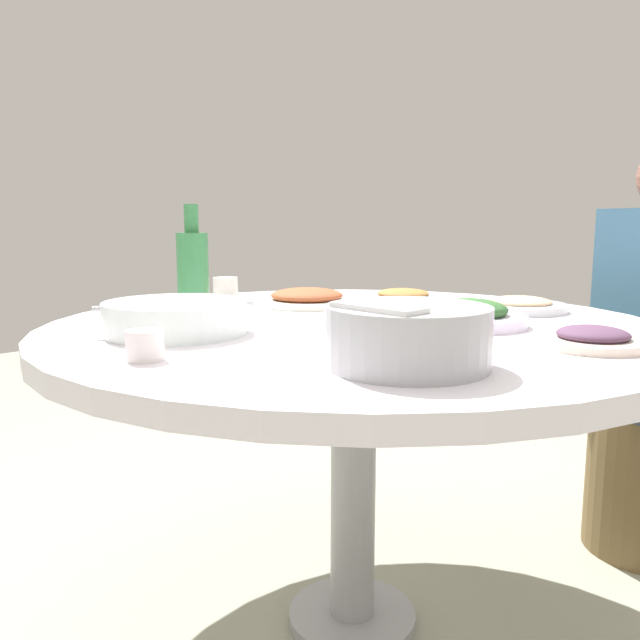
{
  "coord_description": "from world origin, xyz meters",
  "views": [
    {
      "loc": [
        1.04,
        0.98,
        0.98
      ],
      "look_at": [
        0.16,
        0.05,
        0.78
      ],
      "focal_mm": 35.63,
      "sensor_mm": 36.0,
      "label": 1
    }
  ],
  "objects_px": {
    "green_bottle": "(193,269)",
    "tea_cup_near": "(226,288)",
    "soup_bowl": "(176,318)",
    "tea_cup_far": "(145,345)",
    "round_dining_table": "(354,354)",
    "dish_noodles": "(520,305)",
    "dish_eggplant": "(593,339)",
    "dish_greens": "(470,315)",
    "dish_tofu_braise": "(403,296)",
    "dish_stirfry": "(307,298)",
    "rice_bowl": "(407,335)"
  },
  "relations": [
    {
      "from": "dish_eggplant",
      "to": "green_bottle",
      "type": "xyz_separation_m",
      "value": [
        0.28,
        -0.89,
        0.09
      ]
    },
    {
      "from": "soup_bowl",
      "to": "dish_tofu_braise",
      "type": "bearing_deg",
      "value": -178.82
    },
    {
      "from": "round_dining_table",
      "to": "dish_greens",
      "type": "xyz_separation_m",
      "value": [
        -0.15,
        0.21,
        0.1
      ]
    },
    {
      "from": "dish_eggplant",
      "to": "tea_cup_far",
      "type": "relative_size",
      "value": 3.12
    },
    {
      "from": "dish_eggplant",
      "to": "tea_cup_far",
      "type": "xyz_separation_m",
      "value": [
        0.65,
        -0.47,
        0.01
      ]
    },
    {
      "from": "rice_bowl",
      "to": "tea_cup_far",
      "type": "distance_m",
      "value": 0.43
    },
    {
      "from": "rice_bowl",
      "to": "dish_greens",
      "type": "height_order",
      "value": "rice_bowl"
    },
    {
      "from": "dish_stirfry",
      "to": "dish_noodles",
      "type": "relative_size",
      "value": 1.09
    },
    {
      "from": "round_dining_table",
      "to": "dish_stirfry",
      "type": "distance_m",
      "value": 0.33
    },
    {
      "from": "dish_stirfry",
      "to": "tea_cup_far",
      "type": "distance_m",
      "value": 0.73
    },
    {
      "from": "dish_tofu_braise",
      "to": "dish_stirfry",
      "type": "bearing_deg",
      "value": -23.8
    },
    {
      "from": "soup_bowl",
      "to": "dish_eggplant",
      "type": "bearing_deg",
      "value": 126.12
    },
    {
      "from": "soup_bowl",
      "to": "green_bottle",
      "type": "bearing_deg",
      "value": -129.42
    },
    {
      "from": "dish_stirfry",
      "to": "dish_noodles",
      "type": "bearing_deg",
      "value": 124.99
    },
    {
      "from": "soup_bowl",
      "to": "dish_stirfry",
      "type": "distance_m",
      "value": 0.51
    },
    {
      "from": "dish_stirfry",
      "to": "dish_greens",
      "type": "distance_m",
      "value": 0.5
    },
    {
      "from": "rice_bowl",
      "to": "dish_noodles",
      "type": "bearing_deg",
      "value": -164.76
    },
    {
      "from": "dish_noodles",
      "to": "dish_eggplant",
      "type": "height_order",
      "value": "dish_eggplant"
    },
    {
      "from": "dish_eggplant",
      "to": "tea_cup_far",
      "type": "height_order",
      "value": "tea_cup_far"
    },
    {
      "from": "dish_tofu_braise",
      "to": "tea_cup_far",
      "type": "height_order",
      "value": "tea_cup_far"
    },
    {
      "from": "tea_cup_near",
      "to": "rice_bowl",
      "type": "bearing_deg",
      "value": 71.03
    },
    {
      "from": "round_dining_table",
      "to": "green_bottle",
      "type": "height_order",
      "value": "green_bottle"
    },
    {
      "from": "round_dining_table",
      "to": "dish_eggplant",
      "type": "height_order",
      "value": "dish_eggplant"
    },
    {
      "from": "dish_stirfry",
      "to": "tea_cup_near",
      "type": "bearing_deg",
      "value": -79.44
    },
    {
      "from": "rice_bowl",
      "to": "dish_tofu_braise",
      "type": "xyz_separation_m",
      "value": [
        -0.65,
        -0.53,
        -0.04
      ]
    },
    {
      "from": "rice_bowl",
      "to": "green_bottle",
      "type": "xyz_separation_m",
      "value": [
        -0.09,
        -0.75,
        0.06
      ]
    },
    {
      "from": "dish_noodles",
      "to": "tea_cup_near",
      "type": "bearing_deg",
      "value": -63.59
    },
    {
      "from": "round_dining_table",
      "to": "soup_bowl",
      "type": "height_order",
      "value": "soup_bowl"
    },
    {
      "from": "green_bottle",
      "to": "tea_cup_near",
      "type": "height_order",
      "value": "green_bottle"
    },
    {
      "from": "round_dining_table",
      "to": "rice_bowl",
      "type": "distance_m",
      "value": 0.46
    },
    {
      "from": "green_bottle",
      "to": "dish_tofu_braise",
      "type": "bearing_deg",
      "value": 158.5
    },
    {
      "from": "dish_stirfry",
      "to": "dish_eggplant",
      "type": "height_order",
      "value": "dish_stirfry"
    },
    {
      "from": "soup_bowl",
      "to": "tea_cup_far",
      "type": "relative_size",
      "value": 4.62
    },
    {
      "from": "dish_greens",
      "to": "tea_cup_far",
      "type": "height_order",
      "value": "dish_greens"
    },
    {
      "from": "dish_tofu_braise",
      "to": "dish_greens",
      "type": "distance_m",
      "value": 0.45
    },
    {
      "from": "rice_bowl",
      "to": "dish_noodles",
      "type": "relative_size",
      "value": 1.14
    },
    {
      "from": "dish_noodles",
      "to": "round_dining_table",
      "type": "bearing_deg",
      "value": -21.05
    },
    {
      "from": "dish_eggplant",
      "to": "green_bottle",
      "type": "relative_size",
      "value": 0.73
    },
    {
      "from": "rice_bowl",
      "to": "dish_eggplant",
      "type": "bearing_deg",
      "value": 159.82
    },
    {
      "from": "dish_greens",
      "to": "green_bottle",
      "type": "bearing_deg",
      "value": -61.58
    },
    {
      "from": "tea_cup_far",
      "to": "dish_stirfry",
      "type": "bearing_deg",
      "value": -154.08
    },
    {
      "from": "tea_cup_near",
      "to": "dish_stirfry",
      "type": "bearing_deg",
      "value": 100.56
    },
    {
      "from": "dish_noodles",
      "to": "green_bottle",
      "type": "xyz_separation_m",
      "value": [
        0.62,
        -0.56,
        0.09
      ]
    },
    {
      "from": "green_bottle",
      "to": "tea_cup_near",
      "type": "bearing_deg",
      "value": -140.31
    },
    {
      "from": "rice_bowl",
      "to": "tea_cup_near",
      "type": "bearing_deg",
      "value": -108.97
    },
    {
      "from": "green_bottle",
      "to": "dish_noodles",
      "type": "bearing_deg",
      "value": 137.58
    },
    {
      "from": "dish_stirfry",
      "to": "tea_cup_far",
      "type": "relative_size",
      "value": 3.93
    },
    {
      "from": "dish_eggplant",
      "to": "rice_bowl",
      "type": "bearing_deg",
      "value": -20.18
    },
    {
      "from": "round_dining_table",
      "to": "dish_noodles",
      "type": "distance_m",
      "value": 0.48
    },
    {
      "from": "rice_bowl",
      "to": "green_bottle",
      "type": "relative_size",
      "value": 0.97
    }
  ]
}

